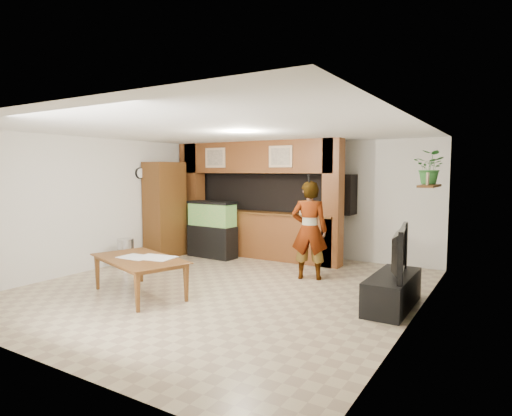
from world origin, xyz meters
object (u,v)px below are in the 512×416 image
Objects in this scene: pantry_cabinet at (165,210)px; aquarium at (212,230)px; television at (394,251)px; person at (309,230)px; dining_table at (138,277)px.

aquarium is at bearing 26.33° from pantry_cabinet.
aquarium is 1.04× the size of television.
person is (2.68, -0.65, 0.27)m from aquarium.
television is at bearing -11.17° from pantry_cabinet.
pantry_cabinet is 5.46m from television.
pantry_cabinet reaches higher than television.
television is at bearing -16.01° from aquarium.
aquarium reaches higher than television.
person is at bearing 70.22° from dining_table.
pantry_cabinet is 3.66m from person.
pantry_cabinet is 1.27× the size of dining_table.
person is (3.65, -0.17, -0.18)m from pantry_cabinet.
pantry_cabinet is 1.17m from aquarium.
aquarium is at bearing -32.46° from person.
pantry_cabinet is at bearing -150.33° from aquarium.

